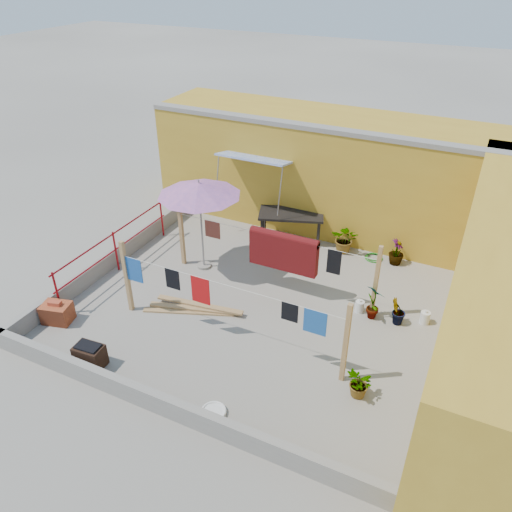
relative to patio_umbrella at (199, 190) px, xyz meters
The scene contains 20 objects.
ground 3.05m from the patio_umbrella, 24.40° to the right, with size 80.00×80.00×0.00m, color #9E998E.
wall_back 4.56m from the patio_umbrella, 57.42° to the left, with size 11.00×3.27×3.21m.
parapet_front 5.24m from the patio_umbrella, 66.50° to the right, with size 8.30×0.16×0.44m, color gray.
parapet_left 3.03m from the patio_umbrella, 157.67° to the right, with size 0.16×7.30×0.44m, color gray.
red_railing 2.64m from the patio_umbrella, 150.54° to the right, with size 0.05×4.20×1.10m.
clothesline_rig 2.47m from the patio_umbrella, ahead, with size 5.09×2.35×1.80m.
patio_umbrella is the anchor object (origin of this frame).
outdoor_table 3.10m from the patio_umbrella, 57.69° to the left, with size 1.97×1.43×0.83m.
brick_stack 4.24m from the patio_umbrella, 117.91° to the right, with size 0.71×0.59×0.54m.
lumber_pile 2.81m from the patio_umbrella, 66.00° to the right, with size 2.19×0.93×0.14m.
brazier 4.52m from the patio_umbrella, 92.13° to the right, with size 0.60×0.42×0.51m.
white_basin 5.31m from the patio_umbrella, 57.08° to the right, with size 0.46×0.46×0.08m.
water_jug_a 4.63m from the patio_umbrella, ahead, with size 0.20×0.20×0.32m.
water_jug_b 5.93m from the patio_umbrella, ahead, with size 0.21×0.21×0.33m.
green_hose 5.01m from the patio_umbrella, 30.86° to the left, with size 0.48×0.48×0.07m.
plant_back_a 4.23m from the patio_umbrella, 37.19° to the left, with size 0.72×0.62×0.80m, color #1B5317.
plant_back_b 5.33m from the patio_umbrella, 27.60° to the left, with size 0.39×0.39×0.70m, color #1B5317.
plant_right_a 4.81m from the patio_umbrella, ahead, with size 0.47×0.32×0.89m, color #1B5317.
plant_right_b 5.34m from the patio_umbrella, ahead, with size 0.36×0.29×0.66m, color #1B5317.
plant_right_c 5.80m from the patio_umbrella, 27.81° to the right, with size 0.53×0.46×0.59m, color #1B5317.
Camera 1 is at (4.04, -8.35, 7.07)m, focal length 35.00 mm.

